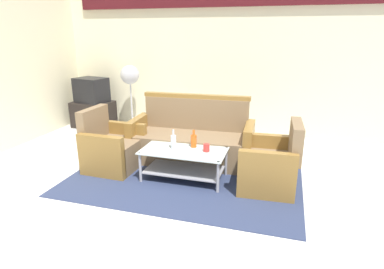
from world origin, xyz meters
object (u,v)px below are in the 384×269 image
(coffee_table, at_px, (184,160))
(bottle_clear, at_px, (173,141))
(armchair_right, at_px, (270,166))
(cup, at_px, (206,148))
(couch, at_px, (192,141))
(tv_stand, at_px, (94,114))
(armchair_left, at_px, (112,149))
(bottle_orange, at_px, (194,141))
(television, at_px, (91,90))
(pedestal_fan, at_px, (130,79))

(coffee_table, xyz_separation_m, bottle_clear, (-0.15, 0.02, 0.24))
(armchair_right, distance_m, cup, 0.82)
(couch, relative_size, tv_stand, 2.29)
(couch, distance_m, armchair_left, 1.17)
(cup, bearing_deg, armchair_right, 3.00)
(armchair_right, bearing_deg, bottle_clear, 89.48)
(bottle_orange, bearing_deg, television, 147.06)
(bottle_orange, height_order, pedestal_fan, pedestal_fan)
(couch, height_order, coffee_table, couch)
(coffee_table, height_order, bottle_orange, bottle_orange)
(coffee_table, height_order, cup, cup)
(coffee_table, xyz_separation_m, cup, (0.29, 0.03, 0.19))
(couch, relative_size, armchair_left, 2.15)
(couch, xyz_separation_m, armchair_left, (-1.01, -0.58, -0.03))
(coffee_table, height_order, bottle_clear, bottle_clear)
(armchair_left, bearing_deg, cup, 90.17)
(coffee_table, bearing_deg, bottle_clear, 173.97)
(armchair_left, bearing_deg, bottle_clear, 88.70)
(pedestal_fan, bearing_deg, cup, -43.19)
(armchair_right, relative_size, cup, 8.50)
(television, bearing_deg, armchair_right, 166.37)
(bottle_orange, relative_size, tv_stand, 0.29)
(bottle_clear, xyz_separation_m, bottle_orange, (0.24, 0.12, -0.01))
(television, bearing_deg, bottle_clear, 154.98)
(couch, bearing_deg, bottle_orange, 106.31)
(couch, relative_size, pedestal_fan, 1.44)
(couch, height_order, armchair_right, couch)
(armchair_right, relative_size, television, 1.25)
(bottle_clear, distance_m, television, 3.02)
(tv_stand, distance_m, television, 0.50)
(armchair_left, height_order, coffee_table, armchair_left)
(bottle_orange, xyz_separation_m, television, (-2.63, 1.70, 0.26))
(tv_stand, bearing_deg, cup, -32.63)
(bottle_clear, xyz_separation_m, tv_stand, (-2.39, 1.83, -0.25))
(armchair_right, height_order, tv_stand, armchair_right)
(coffee_table, xyz_separation_m, tv_stand, (-2.54, 1.84, -0.01))
(pedestal_fan, bearing_deg, armchair_right, -33.16)
(armchair_left, distance_m, tv_stand, 2.29)
(couch, relative_size, bottle_orange, 7.78)
(coffee_table, relative_size, bottle_orange, 4.68)
(television, bearing_deg, couch, 166.44)
(coffee_table, distance_m, bottle_orange, 0.28)
(couch, relative_size, bottle_clear, 7.16)
(armchair_left, relative_size, armchair_right, 1.00)
(couch, xyz_separation_m, armchair_right, (1.18, -0.58, -0.03))
(cup, bearing_deg, television, 147.32)
(coffee_table, relative_size, cup, 11.00)
(bottle_orange, height_order, television, television)
(cup, distance_m, television, 3.38)
(bottle_clear, bearing_deg, cup, 1.62)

